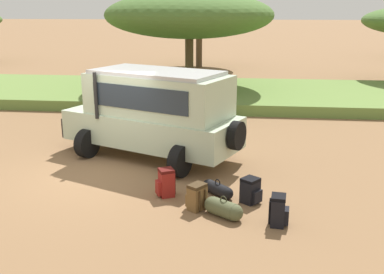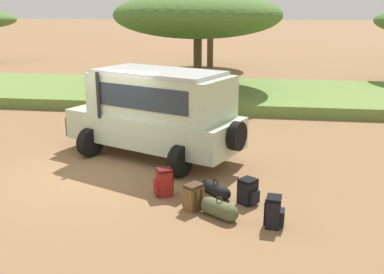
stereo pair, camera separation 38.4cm
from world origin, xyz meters
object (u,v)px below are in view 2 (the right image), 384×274
at_px(safari_vehicle, 156,112).
at_px(acacia_tree_left_mid, 211,11).
at_px(backpack_cluster_center, 193,197).
at_px(duffel_bag_soft_canvas, 216,190).
at_px(duffel_bag_low_black_case, 219,209).
at_px(backpack_beside_front_wheel, 274,212).
at_px(acacia_tree_centre_back, 198,15).
at_px(backpack_outermost, 164,182).
at_px(backpack_near_rear_wheel, 248,192).

distance_m(safari_vehicle, acacia_tree_left_mid, 20.09).
height_order(safari_vehicle, backpack_cluster_center, safari_vehicle).
distance_m(backpack_cluster_center, duffel_bag_soft_canvas, 0.88).
xyz_separation_m(duffel_bag_low_black_case, acacia_tree_left_mid, (-2.81, 23.50, 3.65)).
xyz_separation_m(backpack_cluster_center, duffel_bag_low_black_case, (0.57, -0.29, -0.10)).
xyz_separation_m(backpack_beside_front_wheel, acacia_tree_centre_back, (-3.30, 13.21, 3.42)).
relative_size(backpack_outermost, duffel_bag_low_black_case, 0.79).
bearing_deg(duffel_bag_low_black_case, backpack_cluster_center, 152.96).
height_order(safari_vehicle, acacia_tree_left_mid, acacia_tree_left_mid).
distance_m(duffel_bag_low_black_case, acacia_tree_centre_back, 13.63).
bearing_deg(safari_vehicle, backpack_outermost, -74.10).
bearing_deg(backpack_near_rear_wheel, acacia_tree_left_mid, 98.39).
distance_m(backpack_beside_front_wheel, backpack_outermost, 2.65).
xyz_separation_m(acacia_tree_left_mid, acacia_tree_centre_back, (0.57, -10.53, -0.10)).
xyz_separation_m(safari_vehicle, duffel_bag_soft_canvas, (1.90, -2.51, -1.15)).
distance_m(backpack_beside_front_wheel, duffel_bag_soft_canvas, 1.81).
distance_m(duffel_bag_soft_canvas, acacia_tree_left_mid, 22.88).
xyz_separation_m(backpack_beside_front_wheel, duffel_bag_low_black_case, (-1.07, 0.24, -0.12)).
height_order(backpack_near_rear_wheel, duffel_bag_soft_canvas, backpack_near_rear_wheel).
bearing_deg(acacia_tree_centre_back, backpack_outermost, -85.65).
bearing_deg(backpack_beside_front_wheel, safari_vehicle, 129.50).
bearing_deg(duffel_bag_low_black_case, acacia_tree_centre_back, 99.78).
relative_size(backpack_near_rear_wheel, duffel_bag_soft_canvas, 0.77).
relative_size(backpack_cluster_center, backpack_near_rear_wheel, 1.01).
relative_size(safari_vehicle, backpack_beside_front_wheel, 8.78).
relative_size(backpack_near_rear_wheel, acacia_tree_centre_back, 0.07).
distance_m(safari_vehicle, backpack_near_rear_wheel, 3.99).
height_order(safari_vehicle, duffel_bag_soft_canvas, safari_vehicle).
distance_m(backpack_cluster_center, duffel_bag_low_black_case, 0.64).
bearing_deg(backpack_cluster_center, acacia_tree_left_mid, 95.52).
xyz_separation_m(duffel_bag_low_black_case, duffel_bag_soft_canvas, (-0.18, 1.07, -0.03)).
bearing_deg(backpack_near_rear_wheel, backpack_outermost, 175.48).
relative_size(backpack_cluster_center, duffel_bag_soft_canvas, 0.78).
height_order(backpack_cluster_center, backpack_near_rear_wheel, backpack_cluster_center).
bearing_deg(backpack_beside_front_wheel, backpack_cluster_center, 161.98).
distance_m(backpack_cluster_center, backpack_near_rear_wheel, 1.21).
height_order(backpack_beside_front_wheel, backpack_cluster_center, backpack_beside_front_wheel).
bearing_deg(acacia_tree_left_mid, backpack_beside_front_wheel, -80.72).
xyz_separation_m(backpack_near_rear_wheel, duffel_bag_low_black_case, (-0.55, -0.75, -0.10)).
bearing_deg(safari_vehicle, backpack_beside_front_wheel, -50.50).
xyz_separation_m(backpack_near_rear_wheel, acacia_tree_left_mid, (-3.36, 22.74, 3.55)).
bearing_deg(acacia_tree_left_mid, acacia_tree_centre_back, -86.89).
distance_m(backpack_beside_front_wheel, acacia_tree_centre_back, 14.04).
height_order(backpack_beside_front_wheel, acacia_tree_centre_back, acacia_tree_centre_back).
xyz_separation_m(backpack_cluster_center, backpack_near_rear_wheel, (1.12, 0.46, -0.00)).
bearing_deg(backpack_beside_front_wheel, duffel_bag_low_black_case, 167.22).
bearing_deg(duffel_bag_soft_canvas, safari_vehicle, 127.16).
relative_size(backpack_near_rear_wheel, duffel_bag_low_black_case, 0.69).
relative_size(backpack_beside_front_wheel, backpack_outermost, 0.97).
bearing_deg(backpack_cluster_center, safari_vehicle, 114.71).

